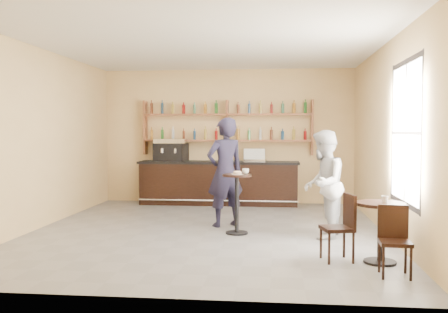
# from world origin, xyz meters

# --- Properties ---
(floor) EXTENTS (7.00, 7.00, 0.00)m
(floor) POSITION_xyz_m (0.00, 0.00, 0.00)
(floor) COLOR slate
(floor) RESTS_ON ground
(ceiling) EXTENTS (7.00, 7.00, 0.00)m
(ceiling) POSITION_xyz_m (0.00, 0.00, 3.20)
(ceiling) COLOR white
(ceiling) RESTS_ON wall_back
(wall_back) EXTENTS (7.00, 0.00, 7.00)m
(wall_back) POSITION_xyz_m (0.00, 3.50, 1.60)
(wall_back) COLOR #E0BC7F
(wall_back) RESTS_ON floor
(wall_front) EXTENTS (7.00, 0.00, 7.00)m
(wall_front) POSITION_xyz_m (0.00, -3.50, 1.60)
(wall_front) COLOR #E0BC7F
(wall_front) RESTS_ON floor
(wall_left) EXTENTS (0.00, 7.00, 7.00)m
(wall_left) POSITION_xyz_m (-3.00, 0.00, 1.60)
(wall_left) COLOR #E0BC7F
(wall_left) RESTS_ON floor
(wall_right) EXTENTS (0.00, 7.00, 7.00)m
(wall_right) POSITION_xyz_m (3.00, 0.00, 1.60)
(wall_right) COLOR #E0BC7F
(wall_right) RESTS_ON floor
(window_pane) EXTENTS (0.00, 2.00, 2.00)m
(window_pane) POSITION_xyz_m (2.99, -1.20, 1.70)
(window_pane) COLOR white
(window_pane) RESTS_ON wall_right
(window_frame) EXTENTS (0.04, 1.70, 2.10)m
(window_frame) POSITION_xyz_m (2.99, -1.20, 1.70)
(window_frame) COLOR black
(window_frame) RESTS_ON wall_right
(shelf_unit) EXTENTS (4.00, 0.26, 1.40)m
(shelf_unit) POSITION_xyz_m (0.00, 3.37, 1.81)
(shelf_unit) COLOR brown
(shelf_unit) RESTS_ON wall_back
(liquor_bottles) EXTENTS (3.68, 0.10, 1.00)m
(liquor_bottles) POSITION_xyz_m (0.00, 3.37, 1.98)
(liquor_bottles) COLOR #8C5919
(liquor_bottles) RESTS_ON shelf_unit
(bar_counter) EXTENTS (3.76, 0.73, 1.02)m
(bar_counter) POSITION_xyz_m (-0.18, 3.15, 0.51)
(bar_counter) COLOR black
(bar_counter) RESTS_ON floor
(espresso_machine) EXTENTS (0.80, 0.59, 0.53)m
(espresso_machine) POSITION_xyz_m (-1.32, 3.15, 1.28)
(espresso_machine) COLOR black
(espresso_machine) RESTS_ON bar_counter
(pastry_case) EXTENTS (0.56, 0.47, 0.30)m
(pastry_case) POSITION_xyz_m (0.67, 3.15, 1.17)
(pastry_case) COLOR silver
(pastry_case) RESTS_ON bar_counter
(pedestal_table) EXTENTS (0.63, 0.63, 1.00)m
(pedestal_table) POSITION_xyz_m (0.52, -0.18, 0.50)
(pedestal_table) COLOR black
(pedestal_table) RESTS_ON floor
(napkin) EXTENTS (0.20, 0.20, 0.00)m
(napkin) POSITION_xyz_m (0.52, -0.18, 1.01)
(napkin) COLOR white
(napkin) RESTS_ON pedestal_table
(donut) EXTENTS (0.17, 0.17, 0.05)m
(donut) POSITION_xyz_m (0.53, -0.19, 1.03)
(donut) COLOR #D0854C
(donut) RESTS_ON napkin
(cup_pedestal) EXTENTS (0.14, 0.14, 0.09)m
(cup_pedestal) POSITION_xyz_m (0.66, -0.08, 1.05)
(cup_pedestal) COLOR white
(cup_pedestal) RESTS_ON pedestal_table
(man_main) EXTENTS (0.86, 0.79, 1.97)m
(man_main) POSITION_xyz_m (0.26, 0.46, 0.98)
(man_main) COLOR black
(man_main) RESTS_ON floor
(cafe_table) EXTENTS (0.77, 0.77, 0.80)m
(cafe_table) POSITION_xyz_m (2.54, -1.84, 0.40)
(cafe_table) COLOR black
(cafe_table) RESTS_ON floor
(cup_cafe) EXTENTS (0.09, 0.09, 0.09)m
(cup_cafe) POSITION_xyz_m (2.59, -1.84, 0.84)
(cup_cafe) COLOR white
(cup_cafe) RESTS_ON cafe_table
(chair_west) EXTENTS (0.47, 0.47, 0.89)m
(chair_west) POSITION_xyz_m (1.99, -1.79, 0.45)
(chair_west) COLOR black
(chair_west) RESTS_ON floor
(chair_south) EXTENTS (0.38, 0.38, 0.83)m
(chair_south) POSITION_xyz_m (2.59, -2.44, 0.42)
(chair_south) COLOR black
(chair_south) RESTS_ON floor
(patron_second) EXTENTS (0.85, 0.98, 1.74)m
(patron_second) POSITION_xyz_m (1.93, -0.35, 0.87)
(patron_second) COLOR #ACADB2
(patron_second) RESTS_ON floor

